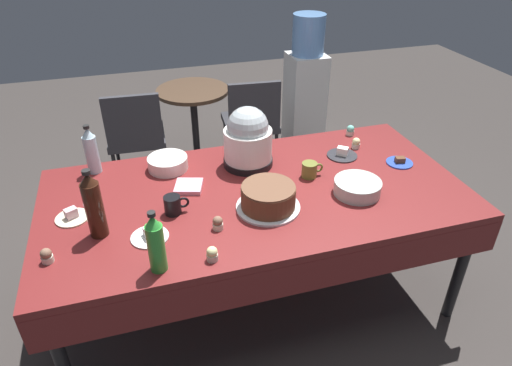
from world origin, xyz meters
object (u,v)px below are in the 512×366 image
(dessert_plate_cream, at_px, (72,216))
(cupcake_cocoa, at_px, (350,130))
(water_cooler, at_px, (305,88))
(coffee_mug_black, at_px, (173,205))
(round_cafe_table, at_px, (194,114))
(maroon_chair_right, at_px, (252,119))
(ceramic_snack_bowl, at_px, (168,163))
(soda_bottle_cola, at_px, (94,206))
(frosted_layer_cake, at_px, (268,198))
(soda_bottle_water, at_px, (91,151))
(dessert_plate_cobalt, at_px, (400,162))
(maroon_chair_left, at_px, (136,133))
(slow_cooker, at_px, (248,139))
(cupcake_rose, at_px, (218,223))
(cupcake_berry, at_px, (356,143))
(glass_salad_bowl, at_px, (357,187))
(cupcake_vanilla, at_px, (212,254))
(coffee_mug_olive, at_px, (310,170))
(potluck_table, at_px, (256,201))
(dessert_plate_charcoal, at_px, (342,154))
(soda_bottle_lime_soda, at_px, (156,244))
(cupcake_mint, at_px, (47,256))
(dessert_plate_white, at_px, (150,236))

(dessert_plate_cream, relative_size, cupcake_cocoa, 2.35)
(water_cooler, bearing_deg, coffee_mug_black, -128.28)
(round_cafe_table, bearing_deg, maroon_chair_right, -26.87)
(ceramic_snack_bowl, height_order, soda_bottle_cola, soda_bottle_cola)
(frosted_layer_cake, distance_m, maroon_chair_right, 1.68)
(soda_bottle_water, xyz_separation_m, coffee_mug_black, (0.37, -0.52, -0.08))
(dessert_plate_cobalt, height_order, maroon_chair_left, maroon_chair_left)
(slow_cooker, relative_size, maroon_chair_right, 0.41)
(cupcake_cocoa, bearing_deg, frosted_layer_cake, -140.53)
(dessert_plate_cream, bearing_deg, dessert_plate_cobalt, 0.69)
(cupcake_rose, xyz_separation_m, cupcake_berry, (0.99, 0.55, 0.00))
(glass_salad_bowl, relative_size, dessert_plate_cream, 1.54)
(cupcake_berry, bearing_deg, maroon_chair_left, 137.98)
(ceramic_snack_bowl, height_order, cupcake_vanilla, ceramic_snack_bowl)
(soda_bottle_cola, relative_size, maroon_chair_left, 0.40)
(dessert_plate_cream, xyz_separation_m, water_cooler, (1.90, 1.72, -0.17))
(slow_cooker, distance_m, maroon_chair_right, 1.29)
(coffee_mug_olive, bearing_deg, ceramic_snack_bowl, 157.20)
(ceramic_snack_bowl, bearing_deg, water_cooler, 44.45)
(potluck_table, bearing_deg, dessert_plate_charcoal, 20.03)
(dessert_plate_charcoal, height_order, coffee_mug_black, coffee_mug_black)
(cupcake_rose, xyz_separation_m, coffee_mug_olive, (0.59, 0.31, 0.01))
(potluck_table, distance_m, cupcake_cocoa, 0.91)
(maroon_chair_left, bearing_deg, coffee_mug_olive, -57.61)
(soda_bottle_lime_soda, height_order, maroon_chair_left, soda_bottle_lime_soda)
(round_cafe_table, bearing_deg, dessert_plate_cream, -117.68)
(cupcake_rose, bearing_deg, cupcake_cocoa, 34.76)
(cupcake_vanilla, relative_size, cupcake_berry, 1.00)
(coffee_mug_olive, height_order, maroon_chair_right, maroon_chair_right)
(cupcake_rose, height_order, water_cooler, water_cooler)
(ceramic_snack_bowl, relative_size, cupcake_vanilla, 3.32)
(cupcake_vanilla, relative_size, soda_bottle_lime_soda, 0.23)
(dessert_plate_cobalt, height_order, coffee_mug_olive, coffee_mug_olive)
(frosted_layer_cake, bearing_deg, potluck_table, 94.73)
(glass_salad_bowl, xyz_separation_m, cupcake_rose, (-0.76, -0.09, -0.00))
(dessert_plate_cobalt, xyz_separation_m, cupcake_cocoa, (-0.11, 0.42, 0.02))
(cupcake_mint, xyz_separation_m, maroon_chair_left, (0.44, 1.72, -0.29))
(glass_salad_bowl, bearing_deg, coffee_mug_black, 174.02)
(glass_salad_bowl, relative_size, water_cooler, 0.20)
(coffee_mug_olive, xyz_separation_m, maroon_chair_right, (0.07, 1.39, -0.30))
(potluck_table, bearing_deg, cupcake_vanilla, -125.80)
(coffee_mug_olive, bearing_deg, cupcake_cocoa, 42.05)
(cupcake_berry, distance_m, water_cooler, 1.49)
(maroon_chair_left, distance_m, water_cooler, 1.58)
(coffee_mug_olive, distance_m, maroon_chair_left, 1.67)
(maroon_chair_left, bearing_deg, dessert_plate_cream, -104.20)
(dessert_plate_cream, bearing_deg, potluck_table, -1.39)
(dessert_plate_white, distance_m, cupcake_vanilla, 0.33)
(ceramic_snack_bowl, bearing_deg, soda_bottle_cola, -126.61)
(frosted_layer_cake, height_order, soda_bottle_lime_soda, soda_bottle_lime_soda)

